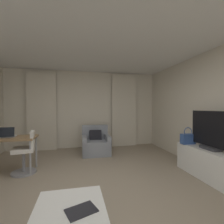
% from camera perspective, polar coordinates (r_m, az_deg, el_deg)
% --- Properties ---
extents(ground_plane, '(12.00, 12.00, 0.00)m').
position_cam_1_polar(ground_plane, '(2.91, -6.34, -26.64)').
color(ground_plane, gray).
extents(wall_window, '(5.12, 0.06, 2.60)m').
position_cam_1_polar(wall_window, '(5.58, -9.63, 0.85)').
color(wall_window, beige).
rests_on(wall_window, ground).
extents(ceiling, '(5.12, 6.12, 0.06)m').
position_cam_1_polar(ceiling, '(2.85, -6.54, 27.69)').
color(ceiling, white).
rests_on(ceiling, wall_left).
extents(curtain_left_panel, '(0.90, 0.06, 2.50)m').
position_cam_1_polar(curtain_left_panel, '(5.56, -23.86, 0.21)').
color(curtain_left_panel, beige).
rests_on(curtain_left_panel, ground).
extents(curtain_right_panel, '(0.90, 0.06, 2.50)m').
position_cam_1_polar(curtain_right_panel, '(5.69, 4.40, 0.39)').
color(curtain_right_panel, beige).
rests_on(curtain_right_panel, ground).
extents(armchair, '(0.81, 0.79, 0.82)m').
position_cam_1_polar(armchair, '(4.87, -5.82, -11.41)').
color(armchair, gray).
rests_on(armchair, ground).
extents(desk, '(1.28, 0.58, 0.75)m').
position_cam_1_polar(desk, '(4.06, -34.54, -8.51)').
color(desk, olive).
rests_on(desk, ground).
extents(desk_chair, '(0.48, 0.48, 0.88)m').
position_cam_1_polar(desk_chair, '(3.89, -28.46, -13.21)').
color(desk_chair, gray).
rests_on(desk_chair, ground).
extents(laptop, '(0.35, 0.28, 0.22)m').
position_cam_1_polar(laptop, '(4.03, -33.55, -6.91)').
color(laptop, '#ADADB2').
rests_on(laptop, desk).
extents(magazine_open, '(0.33, 0.29, 0.01)m').
position_cam_1_polar(magazine_open, '(1.82, -10.93, -31.29)').
color(magazine_open, black).
rests_on(magazine_open, coffee_table).
extents(tv_console, '(0.44, 1.39, 0.57)m').
position_cam_1_polar(tv_console, '(3.74, 31.54, -15.58)').
color(tv_console, white).
rests_on(tv_console, ground).
extents(tv_flatscreen, '(0.20, 0.93, 0.74)m').
position_cam_1_polar(tv_flatscreen, '(3.60, 31.82, -5.96)').
color(tv_flatscreen, '#333338').
rests_on(tv_flatscreen, tv_console).
extents(handbag_primary, '(0.30, 0.14, 0.37)m').
position_cam_1_polar(handbag_primary, '(3.94, 25.50, -8.55)').
color(handbag_primary, '#335193').
rests_on(handbag_primary, tv_console).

